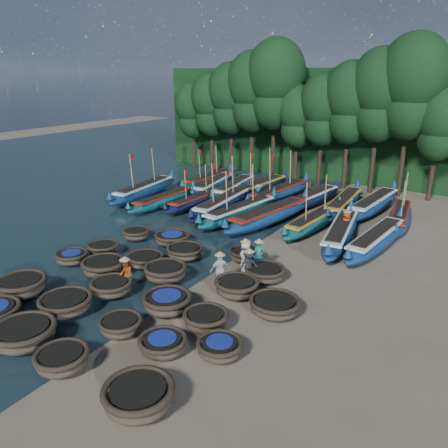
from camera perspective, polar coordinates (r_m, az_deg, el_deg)
The scene contains 61 objects.
ground at distance 22.50m, azimuth -1.11°, elevation -6.20°, with size 120.00×120.00×0.00m, color #7D705B.
foliage_wall at distance 42.19m, azimuth 17.20°, elevation 12.09°, with size 40.00×3.00×10.00m, color black.
coracle_2 at distance 18.30m, azimuth -24.64°, elevation -12.89°, with size 2.76×2.76×0.82m.
coracle_3 at distance 16.54m, azimuth -20.39°, elevation -16.21°, with size 1.89×1.89×0.70m.
coracle_4 at distance 14.31m, azimuth -11.11°, elevation -21.21°, with size 2.52×2.52×0.82m.
coracle_5 at distance 22.06m, azimuth -24.90°, elevation -7.29°, with size 2.60×2.60×0.84m.
coracle_6 at distance 19.90m, azimuth -19.97°, elevation -9.72°, with size 2.43×2.43×0.74m.
coracle_7 at distance 17.87m, azimuth -13.36°, elevation -12.70°, with size 1.73×1.73×0.65m.
coracle_8 at distance 16.54m, azimuth -8.02°, elevation -15.22°, with size 1.80×1.80×0.63m.
coracle_9 at distance 16.17m, azimuth -0.58°, elevation -15.83°, with size 1.76×1.76×0.65m.
coracle_10 at distance 24.61m, azimuth -19.26°, elevation -4.08°, with size 1.80×1.80×0.64m.
coracle_11 at distance 22.68m, azimuth -15.43°, elevation -5.38°, with size 2.69×2.69×0.84m.
coracle_12 at distance 20.77m, azimuth -14.49°, elevation -7.92°, with size 1.94×1.94×0.70m.
coracle_13 at distance 18.92m, azimuth -7.45°, elevation -10.04°, with size 2.21×2.21×0.80m.
coracle_14 at distance 17.68m, azimuth -2.40°, elevation -12.31°, with size 1.85×1.85×0.74m.
coracle_15 at distance 25.28m, azimuth -15.48°, elevation -3.06°, with size 2.12×2.12×0.65m.
coracle_16 at distance 23.29m, azimuth -10.25°, elevation -4.59°, with size 2.32×2.32×0.66m.
coracle_17 at distance 21.51m, azimuth -7.68°, elevation -6.22°, with size 2.11×2.11×0.83m.
coracle_18 at distance 20.00m, azimuth 1.66°, elevation -8.19°, with size 2.34×2.34×0.80m.
coracle_19 at distance 18.75m, azimuth 6.63°, elevation -10.50°, with size 2.67×2.67×0.71m.
coracle_20 at distance 27.01m, azimuth -11.39°, elevation -1.25°, with size 1.67×1.67×0.66m.
coracle_21 at distance 25.87m, azimuth -6.77°, elevation -1.87°, with size 2.16×2.16×0.69m.
coracle_22 at distance 23.95m, azimuth -5.13°, elevation -3.59°, with size 2.37×2.37×0.70m.
coracle_23 at distance 23.57m, azimuth 2.88°, elevation -3.96°, with size 1.91×1.91×0.67m.
coracle_24 at distance 21.53m, azimuth 5.34°, elevation -6.34°, with size 2.50×2.50×0.70m.
long_boat_0 at distance 36.13m, azimuth -10.37°, elevation 4.43°, with size 2.58×8.88×3.80m.
long_boat_1 at distance 33.39m, azimuth -7.89°, elevation 3.17°, with size 1.56×7.65×1.35m.
long_boat_2 at distance 32.96m, azimuth -3.60°, elevation 3.07°, with size 1.63×7.29×3.10m.
long_boat_3 at distance 31.67m, azimuth -0.14°, elevation 2.67°, with size 2.32×9.14×3.89m.
long_boat_4 at distance 30.03m, azimuth 2.12°, elevation 1.66°, with size 2.65×8.64×3.70m.
long_boat_5 at distance 29.28m, azimuth 5.92°, elevation 1.16°, with size 3.14×9.10×1.62m.
long_boat_6 at distance 28.75m, azimuth 11.70°, elevation 0.35°, with size 2.14×8.05×3.43m.
long_boat_7 at distance 26.92m, azimuth 14.95°, elevation -1.11°, with size 2.96×8.81×1.57m.
long_boat_8 at distance 26.51m, azimuth 19.24°, elevation -1.92°, with size 2.33×8.58×1.52m.
long_boat_9 at distance 39.26m, azimuth -2.03°, elevation 5.83°, with size 1.50×8.12×3.45m.
long_boat_10 at distance 37.28m, azimuth -1.40°, elevation 5.12°, with size 2.77×8.10×1.45m.
long_boat_11 at distance 36.35m, azimuth 1.30°, elevation 4.78°, with size 2.60×8.45×1.50m.
long_boat_12 at distance 36.49m, azimuth 4.72°, elevation 4.80°, with size 2.18×8.73×3.72m.
long_boat_13 at distance 34.94m, azimuth 7.26°, elevation 4.09°, with size 2.57×8.94×3.82m.
long_boat_14 at distance 34.05m, azimuth 11.51°, elevation 3.34°, with size 2.46×8.08×1.43m.
long_boat_15 at distance 33.02m, azimuth 15.38°, elevation 2.61°, with size 2.11×8.82×1.56m.
long_boat_16 at distance 33.45m, azimuth 18.97°, elevation 2.50°, with size 2.43×9.11×1.61m.
long_boat_17 at distance 31.39m, azimuth 21.99°, elevation 0.90°, with size 2.36×7.79×3.33m.
fisherman_0 at distance 21.95m, azimuth 2.81°, elevation -4.19°, with size 0.80×1.00×1.98m.
fisherman_1 at distance 22.28m, azimuth 4.57°, elevation -3.90°, with size 0.67×0.52×1.85m.
fisherman_2 at distance 20.92m, azimuth -12.71°, elevation -6.23°, with size 0.95×0.96×1.76m.
fisherman_3 at distance 21.26m, azimuth 3.27°, elevation -5.32°, with size 1.08×1.18×1.79m.
fisherman_4 at distance 20.61m, azimuth -0.51°, elevation -5.89°, with size 0.93×1.04×1.90m.
fisherman_5 at distance 32.87m, azimuth 4.49°, elevation 3.70°, with size 1.62×0.77×1.88m.
fisherman_6 at distance 27.74m, azimuth 15.65°, elevation 0.12°, with size 0.65×0.90×1.90m.
tree_0 at distance 46.03m, azimuth -4.08°, elevation 14.63°, with size 3.68×3.68×8.68m.
tree_1 at distance 44.65m, azimuth -1.64°, elevation 15.39°, with size 4.09×4.09×9.65m.
tree_2 at distance 43.36m, azimuth 0.97°, elevation 16.18°, with size 4.51×4.51×10.63m.
tree_3 at distance 42.17m, azimuth 3.76°, elevation 16.97°, with size 4.92×4.92×11.60m.
tree_4 at distance 41.09m, azimuth 6.73°, elevation 17.77°, with size 5.34×5.34×12.58m.
tree_5 at distance 40.29m, azimuth 9.60°, elevation 13.75°, with size 3.68×3.68×8.68m.
tree_6 at distance 39.39m, azimuth 12.82°, elevation 14.42°, with size 4.09×4.09×9.65m.
tree_7 at distance 38.61m, azimuth 16.20°, elevation 15.07°, with size 4.51×4.51×10.63m.
tree_8 at distance 37.97m, azimuth 19.73°, elevation 15.68°, with size 4.92×4.92×11.60m.
tree_9 at distance 37.48m, azimuth 23.39°, elevation 16.26°, with size 5.34×5.34×12.58m.
tree_10 at distance 37.31m, azimuth 26.35°, elevation 11.65°, with size 3.68×3.68×8.68m.
Camera 1 is at (11.28, -16.88, 9.68)m, focal length 35.00 mm.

